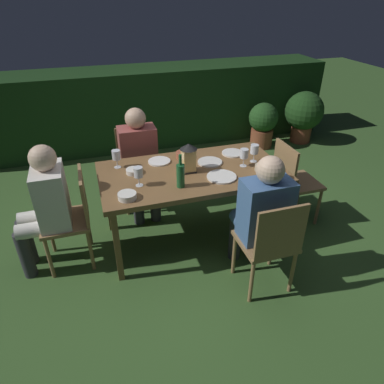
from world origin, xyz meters
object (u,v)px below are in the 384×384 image
green_bottle_on_table (181,175)px  plate_c (159,161)px  chair_head_far (292,179)px  wine_glass_e (116,156)px  person_in_cream (45,204)px  wine_glass_b (272,167)px  person_in_blue (261,212)px  bowl_salad (183,155)px  bowl_bread (262,168)px  plate_a (233,153)px  potted_plant_corner (304,113)px  chair_side_left_b (270,242)px  plate_b (210,162)px  bowl_olives (127,196)px  chair_side_right_a (138,163)px  bowl_dip (133,171)px  dining_table (192,176)px  wine_glass_a (138,173)px  wine_glass_d (244,154)px  person_in_rust (140,158)px  lantern_centerpiece (189,156)px  wine_glass_c (254,150)px  plate_d (222,177)px  potted_plant_by_hedge (263,123)px  chair_head_near (73,215)px

green_bottle_on_table → plate_c: green_bottle_on_table is taller
chair_head_far → wine_glass_e: wine_glass_e is taller
person_in_cream → wine_glass_b: person_in_cream is taller
person_in_blue → bowl_salad: bearing=111.9°
plate_c → bowl_bread: size_ratio=1.54×
person_in_blue → person_in_cream: (-1.64, 0.64, 0.00)m
plate_a → potted_plant_corner: 2.54m
chair_side_left_b → plate_b: (-0.16, 0.94, 0.27)m
wine_glass_b → bowl_olives: wine_glass_b is taller
bowl_bread → bowl_salad: (-0.61, 0.47, 0.00)m
bowl_olives → chair_side_left_b: bearing=-28.1°
chair_side_right_a → bowl_dip: size_ratio=6.67×
dining_table → wine_glass_a: wine_glass_a is taller
person_in_blue → wine_glass_b: (0.22, 0.28, 0.23)m
chair_side_right_a → wine_glass_d: 1.29m
person_in_rust → plate_c: person_in_rust is taller
lantern_centerpiece → wine_glass_c: 0.65m
plate_d → potted_plant_corner: (2.21, 2.06, -0.30)m
chair_side_left_b → person_in_blue: 0.25m
wine_glass_b → bowl_dip: (-1.10, 0.47, -0.10)m
bowl_salad → bowl_dip: 0.54m
wine_glass_b → bowl_bread: size_ratio=1.24×
chair_side_right_a → plate_d: size_ratio=3.36×
dining_table → chair_side_left_b: (0.37, -0.84, -0.20)m
chair_side_right_a → bowl_salad: (0.37, -0.55, 0.30)m
bowl_bread → potted_plant_by_hedge: 2.36m
person_in_rust → wine_glass_c: person_in_rust is taller
wine_glass_e → plate_d: (0.84, -0.47, -0.11)m
wine_glass_d → wine_glass_a: bearing=-175.7°
wine_glass_e → plate_b: 0.86m
wine_glass_b → wine_glass_d: 0.32m
chair_head_near → chair_side_right_a: bearing=49.9°
wine_glass_c → bowl_dip: 1.13m
wine_glass_a → plate_d: (0.71, -0.07, -0.11)m
chair_side_right_a → plate_d: 1.22m
lantern_centerpiece → wine_glass_c: bearing=1.0°
plate_c → wine_glass_b: bearing=-36.4°
person_in_cream → potted_plant_by_hedge: bearing=31.9°
lantern_centerpiece → potted_plant_corner: lantern_centerpiece is taller
green_bottle_on_table → potted_plant_by_hedge: (1.89, 2.11, -0.48)m
person_in_blue → person_in_rust: bearing=120.2°
plate_c → potted_plant_corner: size_ratio=0.26×
lantern_centerpiece → chair_head_near: bearing=179.8°
plate_a → plate_c: size_ratio=1.01×
person_in_cream → bowl_olives: bearing=-25.1°
bowl_dip → chair_side_right_a: bearing=79.2°
plate_b → potted_plant_corner: (2.21, 1.76, -0.30)m
green_bottle_on_table → wine_glass_e: green_bottle_on_table is taller
wine_glass_c → potted_plant_by_hedge: 2.21m
potted_plant_corner → wine_glass_d: bearing=-135.3°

